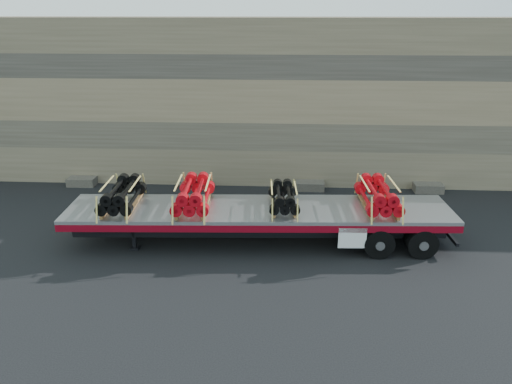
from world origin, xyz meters
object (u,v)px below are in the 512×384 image
Objects in this scene: bundle_front at (122,196)px; bundle_rear at (378,196)px; bundle_midfront at (194,195)px; trailer at (259,225)px; bundle_midrear at (283,198)px.

bundle_front is 0.97× the size of bundle_rear.
bundle_midfront is at bearing 0.00° from bundle_front.
bundle_front reaches higher than trailer.
bundle_midrear is at bearing 180.00° from bundle_rear.
bundle_midrear is 0.82× the size of bundle_rear.
bundle_rear is (5.95, 0.28, -0.01)m from bundle_midfront.
bundle_rear is (3.05, 0.15, 0.07)m from bundle_midrear.
trailer is at bearing 0.00° from bundle_midfront.
bundle_midrear is (5.22, 0.25, -0.06)m from bundle_front.
trailer is 5.46× the size of bundle_rear.
bundle_front reaches higher than bundle_midrear.
bundle_midfront is (2.32, 0.11, 0.02)m from bundle_front.
bundle_rear is at bearing -0.00° from bundle_midfront.
bundle_front is 2.32m from bundle_midfront.
bundle_midrear is at bearing 0.00° from bundle_front.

